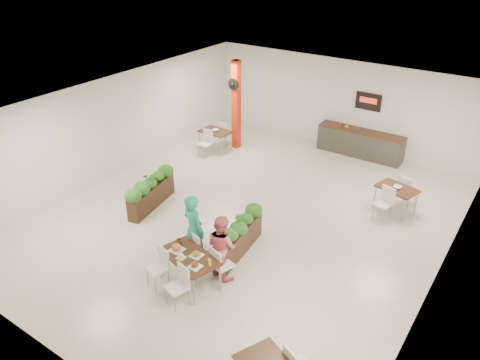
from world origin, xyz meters
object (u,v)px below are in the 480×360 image
at_px(red_column, 236,104).
at_px(service_counter, 360,142).
at_px(planter_left, 151,190).
at_px(side_table_a, 215,134).
at_px(side_table_b, 397,192).
at_px(diner_woman, 222,246).
at_px(diner_man, 194,230).
at_px(main_table, 189,260).
at_px(planter_right, 239,236).

bearing_deg(red_column, service_counter, 25.00).
xyz_separation_m(planter_left, side_table_a, (-0.88, 4.19, 0.10)).
relative_size(red_column, side_table_a, 1.97).
height_order(side_table_a, side_table_b, same).
distance_m(red_column, diner_woman, 7.32).
xyz_separation_m(diner_man, side_table_a, (-3.54, 5.49, -0.29)).
bearing_deg(main_table, side_table_a, 122.65).
height_order(main_table, side_table_b, same).
xyz_separation_m(diner_woman, planter_right, (-0.14, 0.88, -0.27)).
xyz_separation_m(diner_woman, side_table_a, (-4.34, 5.49, -0.16)).
xyz_separation_m(red_column, service_counter, (4.00, 1.86, -1.15)).
height_order(diner_woman, side_table_b, diner_woman).
xyz_separation_m(main_table, planter_left, (-3.06, 1.95, -0.11)).
distance_m(service_counter, side_table_b, 3.77).
distance_m(diner_man, planter_right, 1.17).
bearing_deg(side_table_b, main_table, -100.87).
bearing_deg(planter_right, diner_woman, -80.70).
xyz_separation_m(planter_left, side_table_b, (5.83, 3.69, 0.10)).
bearing_deg(side_table_a, service_counter, 30.43).
relative_size(service_counter, main_table, 1.58).
bearing_deg(diner_woman, side_table_a, -35.50).
distance_m(red_column, diner_man, 6.91).
relative_size(main_table, side_table_a, 1.16).
bearing_deg(diner_man, planter_right, -110.62).
xyz_separation_m(red_column, planter_right, (3.74, -5.26, -1.13)).
bearing_deg(planter_left, side_table_b, 32.29).
bearing_deg(main_table, planter_left, 147.46).
distance_m(service_counter, diner_man, 8.07).
xyz_separation_m(diner_woman, side_table_b, (2.37, 4.98, -0.16)).
bearing_deg(service_counter, main_table, -93.44).
bearing_deg(planter_right, side_table_b, 58.57).
bearing_deg(main_table, red_column, 117.12).
bearing_deg(planter_right, service_counter, 87.96).
bearing_deg(diner_woman, red_column, -41.52).
bearing_deg(main_table, planter_right, 80.11).
xyz_separation_m(diner_man, diner_woman, (0.80, 0.00, -0.13)).
distance_m(main_table, planter_left, 3.63).
xyz_separation_m(planter_right, side_table_b, (2.51, 4.10, 0.11)).
xyz_separation_m(main_table, diner_woman, (0.41, 0.65, 0.15)).
height_order(red_column, diner_man, red_column).
height_order(diner_woman, planter_left, diner_woman).
relative_size(service_counter, planter_left, 1.49).
bearing_deg(planter_left, diner_woman, -20.53).
bearing_deg(side_table_b, red_column, -175.12).
distance_m(diner_man, side_table_b, 5.91).
height_order(diner_man, planter_left, diner_man).
distance_m(diner_woman, planter_left, 3.71).
xyz_separation_m(planter_left, planter_right, (3.32, -0.42, -0.01)).
relative_size(planter_left, side_table_b, 1.21).
height_order(main_table, diner_man, diner_man).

